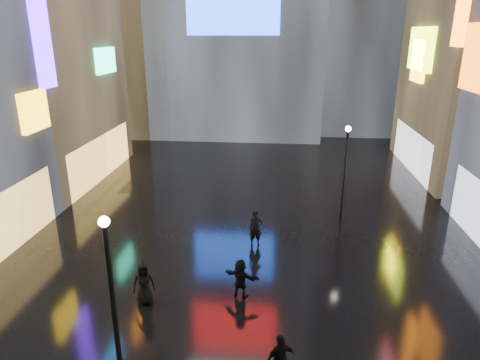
# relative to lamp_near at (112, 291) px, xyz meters

# --- Properties ---
(ground) EXTENTS (140.00, 140.00, 0.00)m
(ground) POSITION_rel_lamp_near_xyz_m (3.23, 11.82, -2.94)
(ground) COLOR black
(ground) RESTS_ON ground
(building_left_far) EXTENTS (10.28, 12.00, 22.00)m
(building_left_far) POSITION_rel_lamp_near_xyz_m (-12.75, 17.82, 8.04)
(building_left_far) COLOR black
(building_left_far) RESTS_ON ground
(lamp_near) EXTENTS (0.30, 0.30, 5.20)m
(lamp_near) POSITION_rel_lamp_near_xyz_m (0.00, 0.00, 0.00)
(lamp_near) COLOR black
(lamp_near) RESTS_ON ground
(lamp_far) EXTENTS (0.30, 0.30, 5.20)m
(lamp_far) POSITION_rel_lamp_near_xyz_m (8.03, 12.24, 0.00)
(lamp_far) COLOR black
(lamp_far) RESTS_ON ground
(pedestrian_3) EXTENTS (1.01, 0.77, 1.60)m
(pedestrian_3) POSITION_rel_lamp_near_xyz_m (4.76, 0.22, -2.14)
(pedestrian_3) COLOR black
(pedestrian_3) RESTS_ON ground
(pedestrian_4) EXTENTS (0.95, 0.75, 1.70)m
(pedestrian_4) POSITION_rel_lamp_near_xyz_m (-0.37, 3.60, -2.09)
(pedestrian_4) COLOR black
(pedestrian_4) RESTS_ON ground
(pedestrian_5) EXTENTS (1.52, 0.92, 1.57)m
(pedestrian_5) POSITION_rel_lamp_near_xyz_m (3.20, 4.40, -2.16)
(pedestrian_5) COLOR black
(pedestrian_5) RESTS_ON ground
(pedestrian_6) EXTENTS (0.75, 0.60, 1.79)m
(pedestrian_6) POSITION_rel_lamp_near_xyz_m (3.52, 8.66, -2.05)
(pedestrian_6) COLOR black
(pedestrian_6) RESTS_ON ground
(umbrella_2) EXTENTS (1.25, 1.24, 0.85)m
(umbrella_2) POSITION_rel_lamp_near_xyz_m (-0.37, 3.60, -0.81)
(umbrella_2) COLOR black
(umbrella_2) RESTS_ON pedestrian_4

